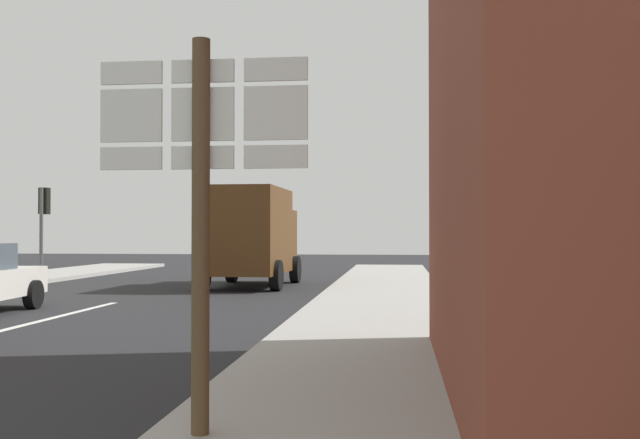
% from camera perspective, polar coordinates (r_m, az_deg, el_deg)
% --- Properties ---
extents(ground_plane, '(80.00, 80.00, 0.00)m').
position_cam_1_polar(ground_plane, '(15.99, -19.02, -7.08)').
color(ground_plane, '#232326').
extents(sidewalk_right, '(3.17, 44.00, 0.14)m').
position_cam_1_polar(sidewalk_right, '(12.50, 4.55, -8.52)').
color(sidewalk_right, '#9E9B96').
rests_on(sidewalk_right, ground).
extents(delivery_truck, '(2.57, 5.04, 3.05)m').
position_cam_1_polar(delivery_truck, '(22.22, -5.60, -1.17)').
color(delivery_truck, '#4C2D14').
rests_on(delivery_truck, ground).
extents(route_sign_post, '(1.66, 0.14, 3.20)m').
position_cam_1_polar(route_sign_post, '(5.58, -9.53, 2.15)').
color(route_sign_post, brown).
rests_on(route_sign_post, ground).
extents(traffic_light_far_left, '(0.30, 0.49, 3.22)m').
position_cam_1_polar(traffic_light_far_left, '(25.66, -21.38, 0.54)').
color(traffic_light_far_left, '#47474C').
rests_on(traffic_light_far_left, ground).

